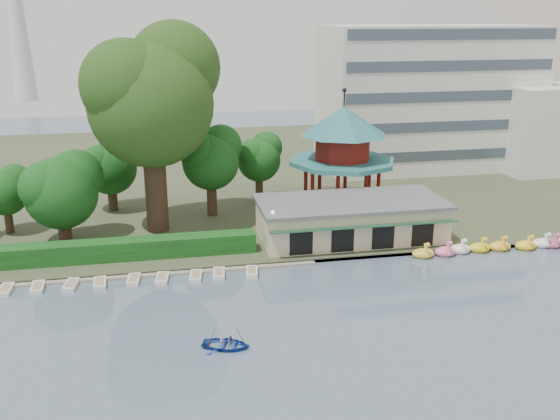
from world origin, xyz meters
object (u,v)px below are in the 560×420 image
object	(u,v)px
boathouse	(351,219)
big_tree	(152,93)
rowboat_with_passengers	(226,342)
pavilion	(343,147)
dock	(125,275)

from	to	relation	value
boathouse	big_tree	size ratio (longest dim) A/B	0.88
rowboat_with_passengers	pavilion	bearing A→B (deg)	59.90
boathouse	big_tree	xyz separation A→B (m)	(-18.83, 6.23, 12.14)
boathouse	pavilion	xyz separation A→B (m)	(2.00, 10.03, 5.11)
boathouse	rowboat_with_passengers	bearing A→B (deg)	-128.09
dock	rowboat_with_passengers	distance (m)	15.75
dock	big_tree	size ratio (longest dim) A/B	1.61
dock	boathouse	size ratio (longest dim) A/B	1.83
pavilion	big_tree	bearing A→B (deg)	-169.67
pavilion	big_tree	size ratio (longest dim) A/B	0.64
dock	pavilion	xyz separation A→B (m)	(24.00, 14.80, 7.36)
dock	boathouse	bearing A→B (deg)	12.24
dock	pavilion	size ratio (longest dim) A/B	2.52
dock	rowboat_with_passengers	xyz separation A→B (m)	(7.35, -13.92, 0.37)
dock	big_tree	bearing A→B (deg)	73.93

